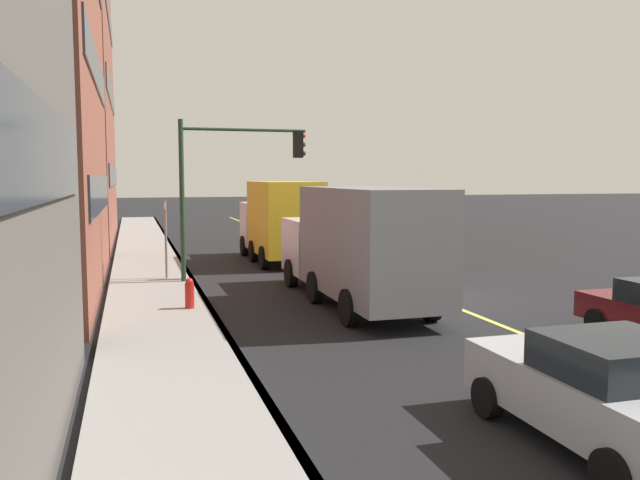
% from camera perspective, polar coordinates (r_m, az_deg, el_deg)
% --- Properties ---
extents(ground, '(200.00, 200.00, 0.00)m').
position_cam_1_polar(ground, '(19.53, 9.61, -4.98)').
color(ground, black).
extents(sidewalk_slab, '(80.00, 2.74, 0.15)m').
position_cam_1_polar(sidewalk_slab, '(17.61, -14.00, -5.97)').
color(sidewalk_slab, gray).
rests_on(sidewalk_slab, ground).
extents(curb_edge, '(80.00, 0.16, 0.15)m').
position_cam_1_polar(curb_edge, '(17.70, -9.81, -5.83)').
color(curb_edge, slate).
rests_on(curb_edge, ground).
extents(lane_stripe_center, '(80.00, 0.16, 0.01)m').
position_cam_1_polar(lane_stripe_center, '(19.53, 9.61, -4.96)').
color(lane_stripe_center, '#D8CC4C').
rests_on(lane_stripe_center, ground).
extents(car_silver, '(3.96, 1.98, 1.53)m').
position_cam_1_polar(car_silver, '(9.43, 23.66, -12.04)').
color(car_silver, '#A8AAB2').
rests_on(car_silver, ground).
extents(truck_gray, '(8.49, 2.41, 3.27)m').
position_cam_1_polar(truck_gray, '(17.86, 3.39, -0.33)').
color(truck_gray, silver).
rests_on(truck_gray, ground).
extents(truck_yellow, '(6.54, 2.45, 3.36)m').
position_cam_1_polar(truck_yellow, '(26.99, -3.49, 1.75)').
color(truck_yellow, silver).
rests_on(truck_yellow, ground).
extents(traffic_light_mast, '(0.28, 4.23, 5.39)m').
position_cam_1_polar(traffic_light_mast, '(21.63, -7.71, 5.99)').
color(traffic_light_mast, '#1E3823').
rests_on(traffic_light_mast, ground).
extents(street_sign_post, '(0.60, 0.08, 2.79)m').
position_cam_1_polar(street_sign_post, '(22.30, -13.44, 0.53)').
color(street_sign_post, slate).
rests_on(street_sign_post, ground).
extents(fire_hydrant, '(0.24, 0.24, 0.94)m').
position_cam_1_polar(fire_hydrant, '(17.19, -11.41, -4.87)').
color(fire_hydrant, red).
rests_on(fire_hydrant, ground).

